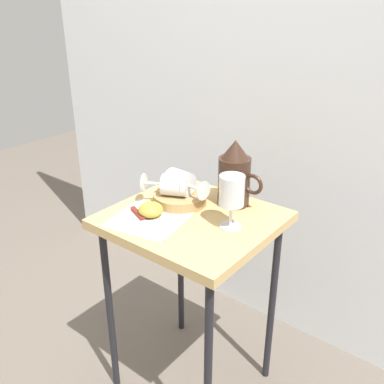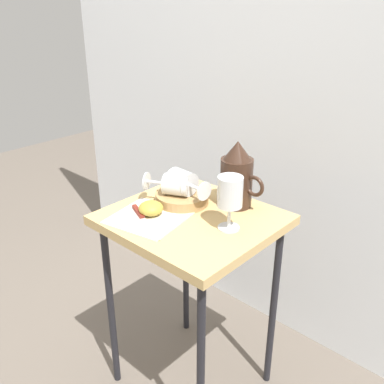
{
  "view_description": "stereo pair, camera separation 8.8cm",
  "coord_description": "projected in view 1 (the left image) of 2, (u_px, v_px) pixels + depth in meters",
  "views": [
    {
      "loc": [
        0.73,
        -0.92,
        1.3
      ],
      "look_at": [
        0.0,
        0.0,
        0.77
      ],
      "focal_mm": 40.28,
      "sensor_mm": 36.0,
      "label": 1
    },
    {
      "loc": [
        0.79,
        -0.86,
        1.3
      ],
      "look_at": [
        0.0,
        0.0,
        0.77
      ],
      "focal_mm": 40.28,
      "sensor_mm": 36.0,
      "label": 2
    }
  ],
  "objects": [
    {
      "name": "linen_napkin",
      "position": [
        149.0,
        219.0,
        1.3
      ],
      "size": [
        0.24,
        0.24,
        0.0
      ],
      "primitive_type": "cube",
      "rotation": [
        0.0,
        0.0,
        0.2
      ],
      "color": "silver",
      "rests_on": "table"
    },
    {
      "name": "wine_glass_tipped_near",
      "position": [
        181.0,
        183.0,
        1.37
      ],
      "size": [
        0.15,
        0.08,
        0.08
      ],
      "color": "silver",
      "rests_on": "basket_tray"
    },
    {
      "name": "ground_plane",
      "position": [
        192.0,
        379.0,
        1.61
      ],
      "size": [
        6.0,
        6.0,
        0.0
      ],
      "primitive_type": "plane",
      "color": "#665B51"
    },
    {
      "name": "pitcher",
      "position": [
        234.0,
        179.0,
        1.36
      ],
      "size": [
        0.16,
        0.1,
        0.21
      ],
      "color": "#382319",
      "rests_on": "table"
    },
    {
      "name": "curtain_drape",
      "position": [
        278.0,
        89.0,
        1.55
      ],
      "size": [
        2.4,
        0.03,
        1.99
      ],
      "primitive_type": "cube",
      "color": "white",
      "rests_on": "ground_plane"
    },
    {
      "name": "apple_half_left",
      "position": [
        151.0,
        210.0,
        1.3
      ],
      "size": [
        0.08,
        0.08,
        0.04
      ],
      "primitive_type": "ellipsoid",
      "color": "#B29938",
      "rests_on": "linen_napkin"
    },
    {
      "name": "wine_glass_upright",
      "position": [
        232.0,
        194.0,
        1.21
      ],
      "size": [
        0.07,
        0.07,
        0.16
      ],
      "color": "silver",
      "rests_on": "table"
    },
    {
      "name": "basket_tray",
      "position": [
        180.0,
        198.0,
        1.39
      ],
      "size": [
        0.17,
        0.17,
        0.03
      ],
      "primitive_type": "cylinder",
      "color": "#AD8451",
      "rests_on": "table"
    },
    {
      "name": "wine_glass_tipped_far",
      "position": [
        173.0,
        185.0,
        1.36
      ],
      "size": [
        0.16,
        0.12,
        0.07
      ],
      "color": "silver",
      "rests_on": "basket_tray"
    },
    {
      "name": "table",
      "position": [
        192.0,
        238.0,
        1.35
      ],
      "size": [
        0.49,
        0.45,
        0.69
      ],
      "color": "tan",
      "rests_on": "ground_plane"
    },
    {
      "name": "knife",
      "position": [
        142.0,
        218.0,
        1.29
      ],
      "size": [
        0.21,
        0.1,
        0.01
      ],
      "color": "silver",
      "rests_on": "linen_napkin"
    }
  ]
}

